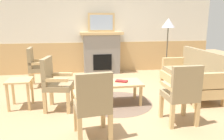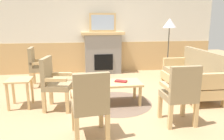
% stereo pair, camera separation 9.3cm
% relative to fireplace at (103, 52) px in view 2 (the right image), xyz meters
% --- Properties ---
extents(ground_plane, '(14.00, 14.00, 0.00)m').
position_rel_fireplace_xyz_m(ground_plane, '(0.00, -2.35, -0.65)').
color(ground_plane, tan).
extents(wall_back, '(7.20, 0.14, 2.70)m').
position_rel_fireplace_xyz_m(wall_back, '(0.00, 0.25, 0.66)').
color(wall_back, silver).
rests_on(wall_back, ground_plane).
extents(fireplace, '(1.30, 0.44, 1.28)m').
position_rel_fireplace_xyz_m(fireplace, '(0.00, 0.00, 0.00)').
color(fireplace, gray).
rests_on(fireplace, ground_plane).
extents(framed_picture, '(0.80, 0.04, 0.56)m').
position_rel_fireplace_xyz_m(framed_picture, '(0.00, 0.00, 0.91)').
color(framed_picture, tan).
rests_on(framed_picture, fireplace).
extents(couch, '(0.70, 1.80, 0.98)m').
position_rel_fireplace_xyz_m(couch, '(1.78, -2.24, -0.26)').
color(couch, tan).
rests_on(couch, ground_plane).
extents(coffee_table, '(0.96, 0.56, 0.44)m').
position_rel_fireplace_xyz_m(coffee_table, '(0.01, -2.59, -0.27)').
color(coffee_table, tan).
rests_on(coffee_table, ground_plane).
extents(round_rug, '(1.40, 1.40, 0.01)m').
position_rel_fireplace_xyz_m(round_rug, '(0.01, -2.59, -0.65)').
color(round_rug, brown).
rests_on(round_rug, ground_plane).
extents(book_on_table, '(0.27, 0.22, 0.03)m').
position_rel_fireplace_xyz_m(book_on_table, '(0.10, -2.59, -0.20)').
color(book_on_table, maroon).
rests_on(book_on_table, coffee_table).
extents(armchair_near_fireplace, '(0.56, 0.56, 0.98)m').
position_rel_fireplace_xyz_m(armchair_near_fireplace, '(-1.18, -2.70, -0.11)').
color(armchair_near_fireplace, tan).
rests_on(armchair_near_fireplace, ground_plane).
extents(armchair_by_window_left, '(0.50, 0.50, 0.98)m').
position_rel_fireplace_xyz_m(armchair_by_window_left, '(-1.76, -1.14, -0.11)').
color(armchair_by_window_left, tan).
rests_on(armchair_by_window_left, ground_plane).
extents(armchair_front_left, '(0.54, 0.54, 0.98)m').
position_rel_fireplace_xyz_m(armchair_front_left, '(-0.57, -3.86, -0.11)').
color(armchair_front_left, tan).
rests_on(armchair_front_left, ground_plane).
extents(armchair_front_center, '(0.49, 0.49, 0.98)m').
position_rel_fireplace_xyz_m(armchair_front_center, '(0.85, -3.63, -0.11)').
color(armchair_front_center, tan).
rests_on(armchair_front_center, ground_plane).
extents(side_table, '(0.44, 0.44, 0.55)m').
position_rel_fireplace_xyz_m(side_table, '(-1.85, -2.51, -0.22)').
color(side_table, tan).
rests_on(side_table, ground_plane).
extents(floor_lamp_by_couch, '(0.36, 0.36, 1.68)m').
position_rel_fireplace_xyz_m(floor_lamp_by_couch, '(1.74, -0.89, 0.80)').
color(floor_lamp_by_couch, '#332D28').
rests_on(floor_lamp_by_couch, ground_plane).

